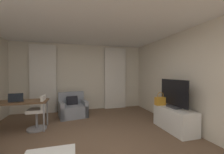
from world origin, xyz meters
TOP-DOWN VIEW (x-y plane):
  - ground_plane at (0.00, 0.00)m, footprint 12.00×12.00m
  - wall_window at (0.00, 3.03)m, footprint 5.12×0.06m
  - wall_right at (2.53, 0.00)m, footprint 0.06×6.12m
  - ceiling at (0.00, 0.00)m, footprint 5.12×6.12m
  - curtain_left_panel at (-1.38, 2.90)m, footprint 0.90×0.06m
  - curtain_right_panel at (1.38, 2.90)m, footprint 0.90×0.06m
  - armchair at (-0.34, 2.21)m, footprint 1.00×0.91m
  - desk at (-1.70, 1.35)m, footprint 1.43×0.59m
  - desk_chair at (-1.21, 1.32)m, footprint 0.48×0.48m
  - laptop at (-1.70, 1.32)m, footprint 0.35×0.28m
  - tv_console at (2.18, 0.31)m, footprint 0.50×1.13m
  - tv_flatscreen at (2.18, 0.35)m, footprint 0.20×0.96m
  - handbag_primary at (2.03, 0.70)m, footprint 0.30×0.14m

SIDE VIEW (x-z plane):
  - ground_plane at x=0.00m, z-range 0.00..0.00m
  - armchair at x=-0.34m, z-range -0.13..0.67m
  - tv_console at x=2.18m, z-range 0.00..0.58m
  - desk_chair at x=-1.21m, z-range -0.05..0.83m
  - desk at x=-1.70m, z-range 0.31..1.07m
  - handbag_primary at x=2.03m, z-range 0.51..0.88m
  - laptop at x=-1.70m, z-range 0.69..0.91m
  - tv_flatscreen at x=2.18m, z-range 0.55..1.28m
  - curtain_left_panel at x=-1.38m, z-range 0.00..2.50m
  - curtain_right_panel at x=1.38m, z-range 0.00..2.50m
  - wall_window at x=0.00m, z-range 0.00..2.60m
  - wall_right at x=2.53m, z-range 0.00..2.60m
  - ceiling at x=0.00m, z-range 2.60..2.66m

